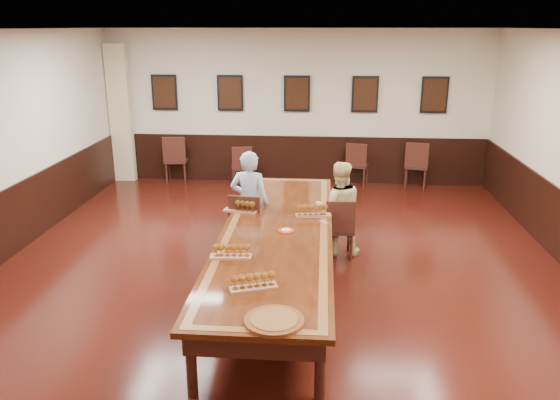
# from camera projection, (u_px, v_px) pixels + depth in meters

# --- Properties ---
(floor) EXTENTS (8.00, 10.00, 0.02)m
(floor) POSITION_uv_depth(u_px,v_px,m) (277.00, 284.00, 7.18)
(floor) COLOR black
(floor) RESTS_ON ground
(ceiling) EXTENTS (8.00, 10.00, 0.02)m
(ceiling) POSITION_uv_depth(u_px,v_px,m) (277.00, 28.00, 6.20)
(ceiling) COLOR white
(ceiling) RESTS_ON floor
(wall_back) EXTENTS (8.00, 0.02, 3.20)m
(wall_back) POSITION_uv_depth(u_px,v_px,m) (297.00, 108.00, 11.45)
(wall_back) COLOR beige
(wall_back) RESTS_ON floor
(chair_man) EXTENTS (0.51, 0.55, 0.97)m
(chair_man) POSITION_uv_depth(u_px,v_px,m) (248.00, 224.00, 7.94)
(chair_man) COLOR black
(chair_man) RESTS_ON floor
(chair_woman) EXTENTS (0.45, 0.49, 0.90)m
(chair_woman) POSITION_uv_depth(u_px,v_px,m) (339.00, 227.00, 7.93)
(chair_woman) COLOR black
(chair_woman) RESTS_ON floor
(spare_chair_a) EXTENTS (0.53, 0.57, 1.02)m
(spare_chair_a) POSITION_uv_depth(u_px,v_px,m) (176.00, 159.00, 11.75)
(spare_chair_a) COLOR black
(spare_chair_a) RESTS_ON floor
(spare_chair_b) EXTENTS (0.51, 0.54, 0.89)m
(spare_chair_b) POSITION_uv_depth(u_px,v_px,m) (241.00, 166.00, 11.41)
(spare_chair_b) COLOR black
(spare_chair_b) RESTS_ON floor
(spare_chair_c) EXTENTS (0.54, 0.57, 0.93)m
(spare_chair_c) POSITION_uv_depth(u_px,v_px,m) (358.00, 163.00, 11.51)
(spare_chair_c) COLOR black
(spare_chair_c) RESTS_ON floor
(spare_chair_d) EXTENTS (0.56, 0.60, 0.98)m
(spare_chair_d) POSITION_uv_depth(u_px,v_px,m) (417.00, 164.00, 11.32)
(spare_chair_d) COLOR black
(spare_chair_d) RESTS_ON floor
(person_man) EXTENTS (0.61, 0.44, 1.55)m
(person_man) POSITION_uv_depth(u_px,v_px,m) (250.00, 203.00, 7.94)
(person_man) COLOR #4D80C1
(person_man) RESTS_ON floor
(person_woman) EXTENTS (0.73, 0.59, 1.40)m
(person_woman) POSITION_uv_depth(u_px,v_px,m) (339.00, 208.00, 7.95)
(person_woman) COLOR beige
(person_woman) RESTS_ON floor
(pink_phone) EXTENTS (0.13, 0.15, 0.01)m
(pink_phone) POSITION_uv_depth(u_px,v_px,m) (324.00, 222.00, 7.23)
(pink_phone) COLOR #DB4993
(pink_phone) RESTS_ON conference_table
(curtain) EXTENTS (0.45, 0.18, 2.90)m
(curtain) POSITION_uv_depth(u_px,v_px,m) (120.00, 114.00, 11.59)
(curtain) COLOR #C9B98A
(curtain) RESTS_ON floor
(wainscoting) EXTENTS (8.00, 10.00, 1.00)m
(wainscoting) POSITION_uv_depth(u_px,v_px,m) (277.00, 249.00, 7.02)
(wainscoting) COLOR black
(wainscoting) RESTS_ON floor
(conference_table) EXTENTS (1.40, 5.00, 0.76)m
(conference_table) POSITION_uv_depth(u_px,v_px,m) (277.00, 241.00, 6.99)
(conference_table) COLOR black
(conference_table) RESTS_ON floor
(posters) EXTENTS (6.14, 0.04, 0.74)m
(posters) POSITION_uv_depth(u_px,v_px,m) (297.00, 94.00, 11.29)
(posters) COLOR black
(posters) RESTS_ON wall_back
(flight_a) EXTENTS (0.50, 0.25, 0.18)m
(flight_a) POSITION_uv_depth(u_px,v_px,m) (242.00, 207.00, 7.60)
(flight_a) COLOR #98573F
(flight_a) RESTS_ON conference_table
(flight_b) EXTENTS (0.50, 0.21, 0.18)m
(flight_b) POSITION_uv_depth(u_px,v_px,m) (313.00, 211.00, 7.43)
(flight_b) COLOR #98573F
(flight_b) RESTS_ON conference_table
(flight_c) EXTENTS (0.48, 0.18, 0.17)m
(flight_c) POSITION_uv_depth(u_px,v_px,m) (231.00, 251.00, 6.10)
(flight_c) COLOR #98573F
(flight_c) RESTS_ON conference_table
(flight_d) EXTENTS (0.49, 0.30, 0.18)m
(flight_d) POSITION_uv_depth(u_px,v_px,m) (253.00, 282.00, 5.37)
(flight_d) COLOR #98573F
(flight_d) RESTS_ON conference_table
(red_plate_grp) EXTENTS (0.21, 0.21, 0.03)m
(red_plate_grp) POSITION_uv_depth(u_px,v_px,m) (286.00, 231.00, 6.91)
(red_plate_grp) COLOR red
(red_plate_grp) RESTS_ON conference_table
(carved_platter) EXTENTS (0.58, 0.58, 0.04)m
(carved_platter) POSITION_uv_depth(u_px,v_px,m) (274.00, 321.00, 4.79)
(carved_platter) COLOR #592611
(carved_platter) RESTS_ON conference_table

